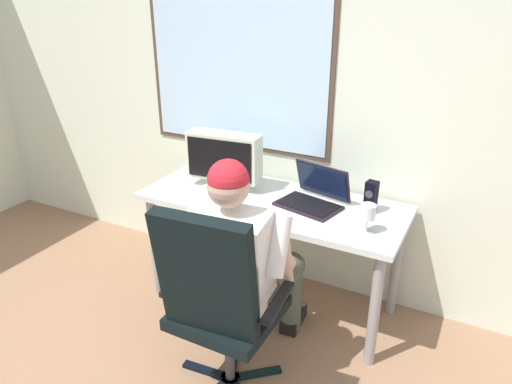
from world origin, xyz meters
TOP-DOWN VIEW (x-y plane):
  - wall_rear at (-0.02, 2.19)m, footprint 5.93×0.08m
  - desk at (-0.15, 1.81)m, footprint 1.58×0.63m
  - office_chair at (-0.03, 0.99)m, footprint 0.59×0.56m
  - person_seated at (-0.05, 1.27)m, footprint 0.56×0.81m
  - crt_monitor at (-0.50, 1.85)m, footprint 0.47×0.21m
  - laptop at (0.09, 1.88)m, footprint 0.41×0.36m
  - wine_glass at (0.45, 1.67)m, footprint 0.08×0.08m
  - desk_speaker at (0.41, 1.92)m, footprint 0.07×0.07m

SIDE VIEW (x-z plane):
  - office_chair at x=-0.03m, z-range 0.06..1.12m
  - person_seated at x=-0.05m, z-range 0.02..1.24m
  - desk at x=-0.15m, z-range 0.27..1.00m
  - laptop at x=0.09m, z-range 0.67..0.90m
  - desk_speaker at x=0.41m, z-range 0.73..0.91m
  - wine_glass at x=0.45m, z-range 0.76..0.91m
  - crt_monitor at x=-0.50m, z-range 0.75..1.09m
  - wall_rear at x=-0.02m, z-range 0.01..2.70m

